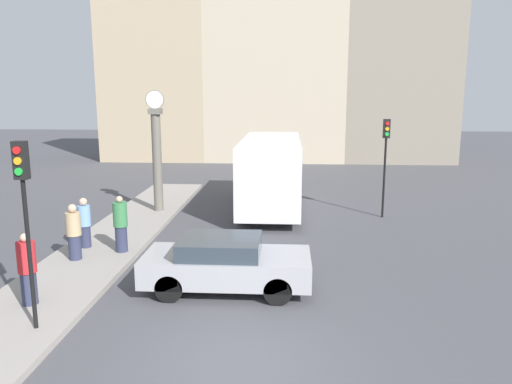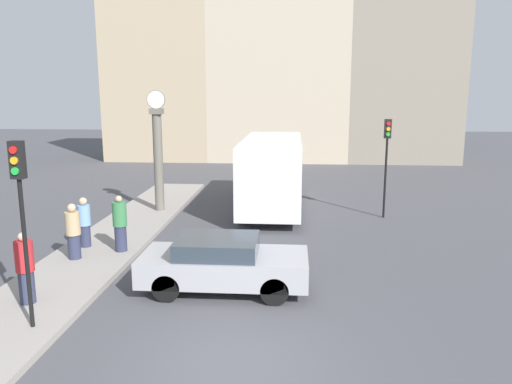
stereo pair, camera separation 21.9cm
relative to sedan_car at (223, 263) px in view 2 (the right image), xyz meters
name	(u,v)px [view 2 (the right image)]	position (x,y,z in m)	size (l,w,h in m)	color
ground_plane	(233,363)	(0.69, -3.57, -0.73)	(120.00, 120.00, 0.00)	#47474C
sidewalk_corner	(118,236)	(-4.38, 4.35, -0.65)	(2.60, 19.83, 0.16)	gray
building_row	(281,69)	(0.76, 26.14, 6.03)	(25.97, 5.00, 14.04)	tan
sedan_car	(223,263)	(0.00, 0.00, 0.00)	(4.28, 1.88, 1.40)	#9E9EA3
bus_distant	(272,170)	(0.85, 9.30, 1.03)	(2.48, 7.87, 3.10)	silver
traffic_light_near	(21,197)	(-3.71, -2.69, 2.25)	(0.26, 0.24, 3.95)	black
traffic_light_far	(387,148)	(5.50, 8.13, 2.13)	(0.26, 0.24, 4.02)	black
street_clock	(158,154)	(-3.85, 8.11, 1.80)	(0.76, 0.50, 4.99)	#666056
pedestrian_red_top	(25,269)	(-4.44, -1.51, 0.28)	(0.42, 0.42, 1.72)	#2D334C
pedestrian_blue_stripe	(84,222)	(-4.89, 2.88, 0.23)	(0.40, 0.40, 1.62)	#2D334C
pedestrian_green_hoodie	(120,224)	(-3.59, 2.52, 0.30)	(0.43, 0.43, 1.77)	#2D334C
pedestrian_tan_coat	(73,232)	(-4.73, 1.70, 0.25)	(0.43, 0.43, 1.68)	#2D334C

